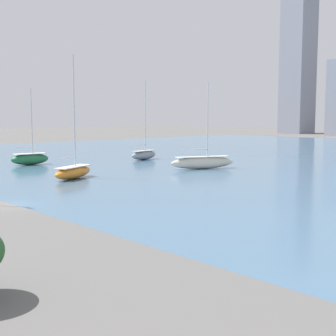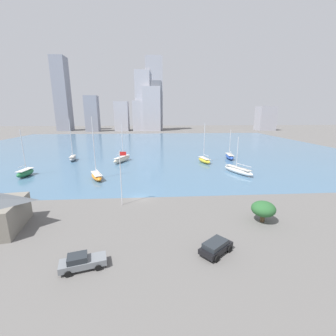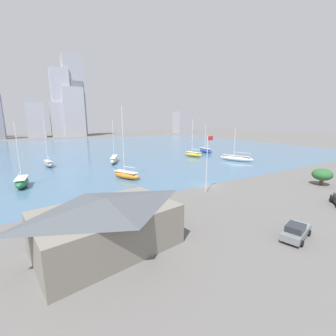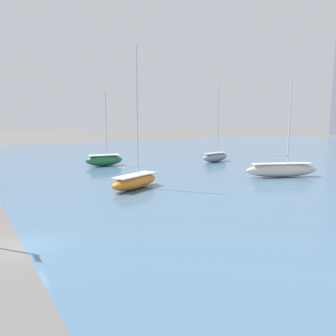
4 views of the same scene
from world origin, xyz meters
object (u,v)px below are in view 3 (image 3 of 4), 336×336
sailboat_cream (114,159)px  parked_pickup_gray (296,231)px  boat_shed (107,223)px  sailboat_yellow (193,154)px  sailboat_white (236,158)px  sailboat_blue (206,150)px  sailboat_orange (126,174)px  sailboat_green (22,182)px  sailboat_gray (49,163)px  flag_pole (207,162)px

sailboat_cream → parked_pickup_gray: 54.75m
boat_shed → sailboat_yellow: size_ratio=1.08×
boat_shed → sailboat_cream: size_ratio=1.09×
sailboat_white → sailboat_cream: bearing=130.5°
sailboat_blue → sailboat_orange: size_ratio=0.68×
sailboat_orange → sailboat_yellow: 36.32m
sailboat_orange → sailboat_cream: bearing=55.1°
boat_shed → sailboat_green: bearing=96.5°
sailboat_gray → parked_pickup_gray: sailboat_gray is taller
sailboat_blue → sailboat_gray: size_ratio=0.74×
sailboat_blue → sailboat_green: sailboat_green is taller
sailboat_cream → sailboat_orange: size_ratio=0.83×
sailboat_orange → sailboat_gray: 27.50m
sailboat_cream → sailboat_white: bearing=-2.6°
sailboat_green → sailboat_gray: 20.49m
boat_shed → parked_pickup_gray: boat_shed is taller
sailboat_blue → sailboat_white: sailboat_blue is taller
boat_shed → sailboat_white: 57.42m
sailboat_blue → sailboat_white: size_ratio=1.00×
sailboat_white → sailboat_blue: bearing=54.8°
sailboat_cream → sailboat_gray: (-17.67, 3.34, -0.03)m
sailboat_blue → sailboat_white: 20.53m
sailboat_yellow → sailboat_orange: bearing=-165.7°
sailboat_blue → parked_pickup_gray: (-36.22, -57.40, -0.10)m
flag_pole → sailboat_blue: size_ratio=0.95×
flag_pole → sailboat_gray: 46.67m
flag_pole → sailboat_yellow: 41.67m
sailboat_gray → boat_shed: bearing=-95.8°
sailboat_white → sailboat_gray: size_ratio=0.74×
boat_shed → sailboat_gray: 49.26m
flag_pole → sailboat_orange: sailboat_orange is taller
parked_pickup_gray → flag_pole: bearing=-22.4°
sailboat_green → sailboat_yellow: bearing=21.0°
sailboat_orange → boat_shed: bearing=-138.8°
flag_pole → sailboat_green: 35.53m
sailboat_white → sailboat_yellow: sailboat_yellow is taller
sailboat_green → sailboat_white: size_ratio=1.16×
parked_pickup_gray → sailboat_white: bearing=-55.6°
sailboat_cream → sailboat_blue: (38.82, 2.71, -0.11)m
boat_shed → sailboat_orange: sailboat_orange is taller
boat_shed → sailboat_green: (-8.08, 29.53, -1.58)m
sailboat_orange → sailboat_gray: bearing=96.0°
sailboat_cream → sailboat_white: size_ratio=1.22×
sailboat_orange → flag_pole: bearing=-87.2°
boat_shed → parked_pickup_gray: 20.14m
boat_shed → sailboat_blue: 72.80m
sailboat_green → parked_pickup_gray: 46.41m
sailboat_blue → sailboat_green: (-62.31, -19.01, 0.12)m
sailboat_cream → sailboat_orange: bearing=-76.4°
sailboat_blue → sailboat_white: bearing=-95.8°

